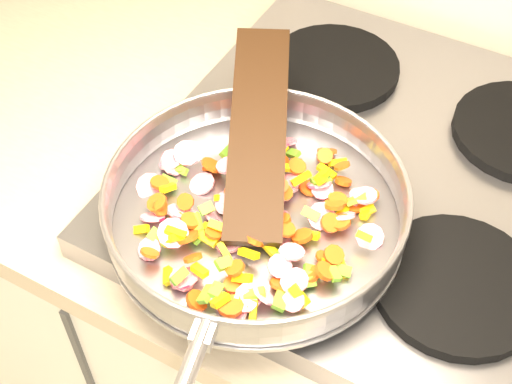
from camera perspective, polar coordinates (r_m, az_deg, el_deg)
The scene contains 7 objects.
cooktop at distance 0.96m, azimuth 10.23°, elevation 1.30°, with size 0.60×0.60×0.04m, color #939399.
grate_fl at distance 0.88m, azimuth -1.33°, elevation -0.07°, with size 0.19×0.19×0.02m, color black.
grate_fr at distance 0.83m, azimuth 15.79°, elevation -7.13°, with size 0.19×0.19×0.02m, color black.
grate_bl at distance 1.07m, azimuth 6.28°, elevation 9.91°, with size 0.19×0.19×0.02m, color black.
saute_pan at distance 0.82m, azimuth -0.04°, elevation -1.00°, with size 0.39×0.55×0.06m.
vegetable_heap at distance 0.83m, azimuth 0.02°, elevation -1.68°, with size 0.31×0.30×0.05m.
wooden_spatula at distance 0.86m, azimuth 0.18°, elevation 5.00°, with size 0.30×0.07×0.01m, color black.
Camera 1 is at (-0.54, 1.03, 1.61)m, focal length 50.00 mm.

